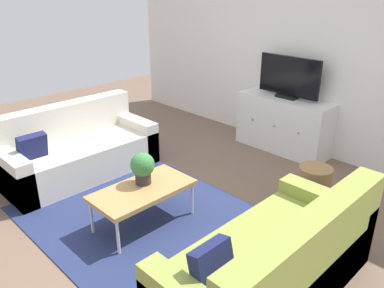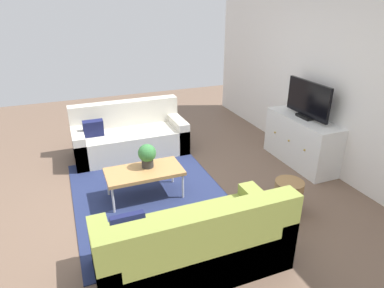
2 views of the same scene
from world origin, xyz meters
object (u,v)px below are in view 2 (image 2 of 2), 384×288
(couch_right_side, at_px, (194,248))
(coffee_table, at_px, (144,172))
(couch_left_side, at_px, (129,137))
(wicker_basket, at_px, (288,196))
(flat_screen_tv, at_px, (308,100))
(tv_console, at_px, (301,141))
(potted_plant, at_px, (147,155))

(couch_right_side, relative_size, coffee_table, 1.85)
(couch_left_side, distance_m, wicker_basket, 2.76)
(flat_screen_tv, bearing_deg, coffee_table, -88.18)
(couch_right_side, xyz_separation_m, tv_console, (-1.51, 2.37, 0.10))
(flat_screen_tv, height_order, wicker_basket, flat_screen_tv)
(coffee_table, height_order, tv_console, tv_console)
(couch_left_side, bearing_deg, wicker_basket, 30.70)
(couch_right_side, height_order, potted_plant, couch_right_side)
(couch_right_side, bearing_deg, flat_screen_tv, 122.23)
(flat_screen_tv, distance_m, wicker_basket, 1.63)
(tv_console, relative_size, wicker_basket, 3.14)
(tv_console, height_order, wicker_basket, tv_console)
(coffee_table, distance_m, flat_screen_tv, 2.58)
(couch_left_side, height_order, couch_right_side, same)
(wicker_basket, bearing_deg, flat_screen_tv, 135.90)
(tv_console, xyz_separation_m, wicker_basket, (1.02, -0.96, -0.17))
(couch_left_side, relative_size, tv_console, 1.39)
(couch_left_side, bearing_deg, couch_right_side, 0.00)
(couch_right_side, height_order, wicker_basket, couch_right_side)
(couch_left_side, xyz_separation_m, wicker_basket, (2.37, 1.41, -0.07))
(couch_right_side, bearing_deg, couch_left_side, 180.00)
(tv_console, distance_m, wicker_basket, 1.41)
(couch_left_side, relative_size, potted_plant, 5.71)
(potted_plant, distance_m, flat_screen_tv, 2.47)
(potted_plant, xyz_separation_m, wicker_basket, (1.01, 1.44, -0.36))
(couch_left_side, distance_m, flat_screen_tv, 2.85)
(couch_right_side, distance_m, tv_console, 2.82)
(couch_right_side, xyz_separation_m, potted_plant, (-1.51, -0.03, 0.29))
(couch_right_side, bearing_deg, tv_console, 122.45)
(potted_plant, height_order, wicker_basket, potted_plant)
(couch_left_side, height_order, coffee_table, couch_left_side)
(coffee_table, distance_m, tv_console, 2.48)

